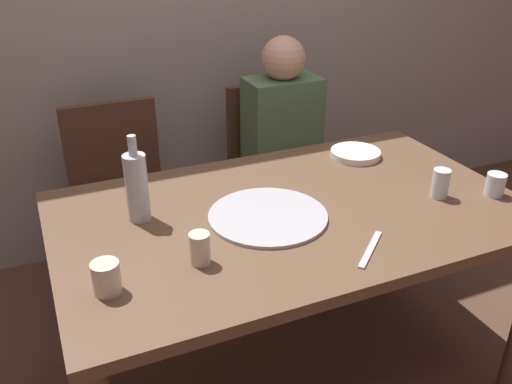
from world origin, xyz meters
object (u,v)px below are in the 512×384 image
at_px(short_glass, 106,277).
at_px(pizza_tray, 268,216).
at_px(plate_stack, 355,154).
at_px(chair_right, 276,161).
at_px(tumbler_far, 440,183).
at_px(dining_table, 291,226).
at_px(table_knife, 370,249).
at_px(wine_bottle, 137,186).
at_px(wine_glass, 495,185).
at_px(guest_in_sweater, 290,148).
at_px(tumbler_near, 200,248).
at_px(chair_left, 121,189).

bearing_deg(short_glass, pizza_tray, 18.90).
distance_m(plate_stack, chair_right, 0.65).
height_order(pizza_tray, short_glass, short_glass).
bearing_deg(tumbler_far, dining_table, 165.82).
xyz_separation_m(short_glass, table_knife, (0.77, -0.11, -0.04)).
distance_m(dining_table, pizza_tray, 0.13).
bearing_deg(plate_stack, tumbler_far, -80.26).
distance_m(pizza_tray, wine_bottle, 0.45).
bearing_deg(wine_glass, wine_bottle, 164.24).
bearing_deg(dining_table, plate_stack, 33.42).
height_order(dining_table, table_knife, table_knife).
bearing_deg(dining_table, short_glass, -161.94).
height_order(wine_bottle, short_glass, wine_bottle).
height_order(table_knife, guest_in_sweater, guest_in_sweater).
relative_size(pizza_tray, short_glass, 4.42).
relative_size(dining_table, plate_stack, 7.73).
bearing_deg(wine_bottle, guest_in_sweater, 34.38).
distance_m(tumbler_near, chair_right, 1.35).
xyz_separation_m(tumbler_far, wine_glass, (0.19, -0.07, -0.01)).
height_order(wine_glass, plate_stack, wine_glass).
height_order(tumbler_near, wine_glass, tumbler_near).
height_order(dining_table, plate_stack, plate_stack).
distance_m(wine_bottle, wine_glass, 1.27).
bearing_deg(pizza_tray, plate_stack, 30.21).
height_order(tumbler_far, chair_right, chair_right).
height_order(dining_table, pizza_tray, pizza_tray).
distance_m(short_glass, table_knife, 0.78).
distance_m(tumbler_far, chair_right, 1.07).
relative_size(wine_glass, guest_in_sweater, 0.07).
bearing_deg(tumbler_near, wine_glass, -0.81).
xyz_separation_m(chair_right, guest_in_sweater, (0.00, -0.15, 0.13)).
distance_m(dining_table, plate_stack, 0.55).
bearing_deg(tumbler_near, chair_left, 92.55).
relative_size(tumbler_far, chair_right, 0.12).
bearing_deg(guest_in_sweater, chair_left, -10.56).
relative_size(dining_table, wine_bottle, 5.43).
distance_m(chair_left, chair_right, 0.81).
bearing_deg(short_glass, plate_stack, 24.75).
height_order(plate_stack, chair_left, chair_left).
xyz_separation_m(pizza_tray, wine_bottle, (-0.40, 0.17, 0.12)).
bearing_deg(wine_bottle, short_glass, -115.36).
xyz_separation_m(dining_table, guest_in_sweater, (0.37, 0.74, -0.04)).
bearing_deg(wine_glass, short_glass, -179.36).
xyz_separation_m(tumbler_far, chair_left, (-0.97, 1.02, -0.29)).
distance_m(pizza_tray, table_knife, 0.37).
bearing_deg(tumbler_far, table_knife, -155.17).
relative_size(plate_stack, chair_left, 0.23).
distance_m(plate_stack, guest_in_sweater, 0.46).
xyz_separation_m(dining_table, tumbler_far, (0.53, -0.13, 0.13)).
bearing_deg(tumbler_near, chair_right, 54.58).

